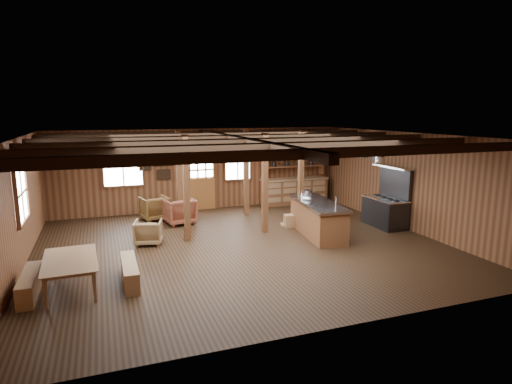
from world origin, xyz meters
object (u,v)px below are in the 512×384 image
kitchen_island (318,218)px  armchair_a (155,208)px  armchair_c (148,232)px  armchair_b (180,211)px  dining_table (73,274)px  commercial_range (387,206)px

kitchen_island → armchair_a: 5.20m
armchair_a → armchair_c: (-0.47, -2.52, -0.06)m
armchair_c → armchair_a: bearing=-86.8°
armchair_a → armchair_b: size_ratio=0.95×
kitchen_island → dining_table: 6.40m
commercial_range → armchair_a: commercial_range is taller
armchair_b → armchair_c: bearing=48.0°
armchair_a → dining_table: bearing=53.6°
kitchen_island → armchair_b: 4.21m
kitchen_island → dining_table: bearing=-157.8°
commercial_range → armchair_b: commercial_range is taller
commercial_range → dining_table: bearing=-168.0°
kitchen_island → commercial_range: (2.37, 0.15, 0.12)m
dining_table → armchair_c: bearing=-37.0°
kitchen_island → armchair_c: size_ratio=3.73×
armchair_b → dining_table: bearing=46.9°
dining_table → armchair_b: 5.04m
armchair_c → dining_table: bearing=69.1°
kitchen_island → armchair_a: bearing=148.0°
commercial_range → dining_table: commercial_range is taller
armchair_a → armchair_c: bearing=66.6°
kitchen_island → armchair_c: kitchen_island is taller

